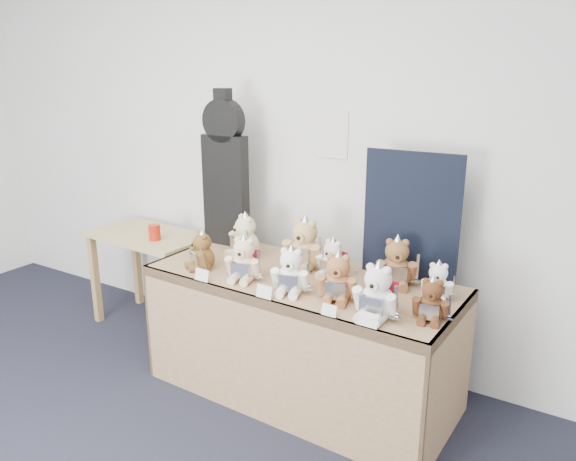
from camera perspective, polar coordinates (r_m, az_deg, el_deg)
The scene contains 21 objects.
room_shell at distance 3.56m, azimuth 4.55°, elevation 9.72°, with size 6.00×6.00×6.00m.
display_table at distance 3.24m, azimuth 0.64°, elevation -7.82°, with size 1.83×0.80×0.75m.
side_table at distance 4.27m, azimuth -13.95°, elevation -1.88°, with size 0.90×0.53×0.73m.
guitar_case at distance 3.71m, azimuth -6.40°, elevation 6.07°, with size 0.31×0.10×1.03m.
navy_board at distance 3.19m, azimuth 12.40°, elevation 1.43°, with size 0.54×0.02×0.72m, color black.
red_cup at distance 4.05m, azimuth -13.41°, elevation -0.20°, with size 0.08×0.08×0.11m, color #B51E0C.
teddy_front_far_left at distance 3.37m, azimuth -8.75°, elevation -2.19°, with size 0.21×0.21×0.26m.
teddy_front_left at distance 3.17m, azimuth -4.49°, elevation -3.08°, with size 0.24×0.21×0.28m.
teddy_front_centre at distance 2.99m, azimuth 0.30°, elevation -4.28°, with size 0.24×0.22×0.28m.
teddy_front_right at distance 2.90m, azimuth 5.06°, elevation -4.97°, with size 0.24×0.22×0.29m.
teddy_front_far_right at distance 2.73m, azimuth 9.03°, elevation -6.39°, with size 0.25×0.21×0.31m.
teddy_front_end at distance 2.77m, azimuth 14.37°, elevation -7.02°, with size 0.20×0.17×0.24m.
teddy_back_left at distance 3.54m, azimuth -4.44°, elevation -0.74°, with size 0.24×0.24×0.31m.
teddy_back_centre_left at distance 3.32m, azimuth 1.66°, elevation -1.59°, with size 0.28×0.23×0.35m.
teddy_back_centre_right at distance 3.22m, azimuth 4.53°, elevation -2.99°, with size 0.20×0.18×0.25m.
teddy_back_right at distance 3.13m, azimuth 10.96°, elevation -3.39°, with size 0.26×0.24×0.31m.
teddy_back_end at distance 3.02m, azimuth 14.95°, elevation -5.15°, with size 0.19×0.17×0.23m.
entry_card_a at distance 3.20m, azimuth -8.75°, elevation -4.50°, with size 0.10×0.00×0.07m, color silver.
entry_card_b at distance 2.94m, azimuth -2.44°, elevation -6.24°, with size 0.10×0.00×0.07m, color silver.
entry_card_c at distance 2.76m, azimuth 4.20°, elevation -8.09°, with size 0.08×0.00×0.06m, color silver.
entry_card_d at distance 2.67m, azimuth 8.17°, elevation -8.96°, with size 0.10×0.00×0.07m, color silver.
Camera 1 is at (1.95, -0.65, 1.95)m, focal length 35.00 mm.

